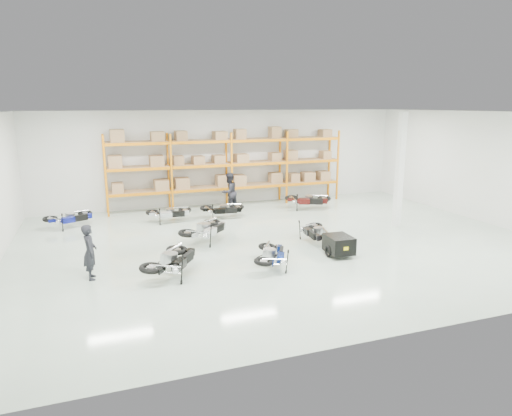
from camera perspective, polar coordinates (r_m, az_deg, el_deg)
name	(u,v)px	position (r m, az deg, el deg)	size (l,w,h in m)	color
room	(282,179)	(15.68, 3.23, 3.58)	(18.00, 18.00, 18.00)	#B6CBBA
pallet_rack	(229,159)	(21.71, -3.40, 6.18)	(11.28, 0.98, 3.62)	orange
structural_column	(400,170)	(18.71, 17.52, 4.51)	(0.25, 0.25, 4.50)	white
moto_blue_centre	(272,251)	(13.60, 2.05, -5.42)	(0.74, 1.66, 1.01)	#081855
moto_silver_left	(206,226)	(16.19, -6.29, -2.21)	(0.85, 1.91, 1.17)	#AAADB1
moto_black_far_left	(172,256)	(13.15, -10.42, -5.90)	(0.86, 1.93, 1.18)	black
moto_touring_right	(316,229)	(16.17, 7.53, -2.57)	(0.73, 1.64, 1.00)	black
trailer	(339,244)	(14.86, 10.31, -4.51)	(0.84, 1.59, 0.66)	black
moto_back_a	(70,215)	(19.44, -22.26, -0.79)	(0.74, 1.66, 1.01)	navy
moto_back_b	(169,210)	(19.16, -10.77, -0.27)	(0.72, 1.62, 0.99)	#B3B7BD
moto_back_c	(223,206)	(19.53, -4.21, 0.19)	(0.73, 1.64, 1.00)	black
moto_back_d	(308,197)	(21.29, 6.52, 1.36)	(0.82, 1.84, 1.12)	#3D0D0C
person_left	(90,252)	(13.45, -20.06, -5.18)	(0.57, 0.37, 1.57)	black
person_back	(229,192)	(20.68, -3.36, 1.99)	(0.86, 0.67, 1.76)	black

